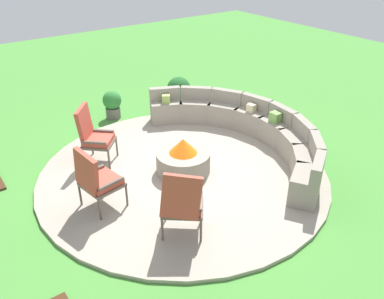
% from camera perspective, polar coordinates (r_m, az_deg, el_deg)
% --- Properties ---
extents(ground_plane, '(24.00, 24.00, 0.00)m').
position_cam_1_polar(ground_plane, '(7.46, -1.24, -3.46)').
color(ground_plane, '#478C38').
extents(patio_circle, '(5.32, 5.32, 0.06)m').
position_cam_1_polar(patio_circle, '(7.45, -1.25, -3.26)').
color(patio_circle, '#9E9384').
rests_on(patio_circle, ground_plane).
extents(fire_pit, '(1.00, 1.00, 0.67)m').
position_cam_1_polar(fire_pit, '(7.30, -1.27, -1.37)').
color(fire_pit, gray).
rests_on(fire_pit, patio_circle).
extents(curved_stone_bench, '(4.62, 1.95, 0.78)m').
position_cam_1_polar(curved_stone_bench, '(8.30, 8.04, 2.85)').
color(curved_stone_bench, gray).
rests_on(curved_stone_bench, patio_circle).
extents(lounge_chair_front_left, '(0.77, 0.79, 1.14)m').
position_cam_1_polar(lounge_chair_front_left, '(7.69, -14.03, 2.10)').
color(lounge_chair_front_left, brown).
rests_on(lounge_chair_front_left, patio_circle).
extents(lounge_chair_front_right, '(0.68, 0.65, 1.09)m').
position_cam_1_polar(lounge_chair_front_right, '(6.38, -13.62, -4.09)').
color(lounge_chair_front_right, brown).
rests_on(lounge_chair_front_right, patio_circle).
extents(lounge_chair_back_left, '(0.78, 0.82, 1.11)m').
position_cam_1_polar(lounge_chair_back_left, '(5.68, -1.44, -7.62)').
color(lounge_chair_back_left, brown).
rests_on(lounge_chair_back_left, patio_circle).
extents(potted_plant_0, '(0.44, 0.44, 0.68)m').
position_cam_1_polar(potted_plant_0, '(9.69, -11.38, 6.48)').
color(potted_plant_0, '#605B56').
rests_on(potted_plant_0, ground_plane).
extents(potted_plant_2, '(0.60, 0.60, 0.79)m').
position_cam_1_polar(potted_plant_2, '(10.12, -1.90, 8.39)').
color(potted_plant_2, '#A89E8E').
rests_on(potted_plant_2, ground_plane).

